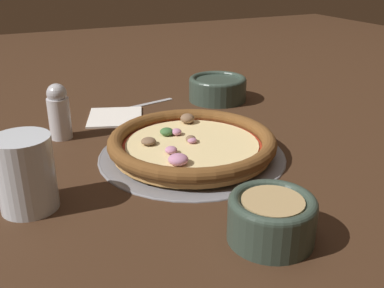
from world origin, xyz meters
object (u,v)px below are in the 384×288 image
Objects in this scene: pizza at (192,143)px; bowl_far at (218,88)px; bowl_near at (272,217)px; pepper_shaker at (59,112)px; napkin at (115,116)px; pizza_tray at (192,154)px; fork at (135,106)px; drinking_cup at (26,173)px.

bowl_far reaches higher than pizza.
bowl_near is 1.01× the size of pepper_shaker.
napkin is at bearing 105.08° from pizza.
bowl_near reaches higher than bowl_far.
bowl_near is 0.71× the size of napkin.
bowl_near is at bearing -111.51° from bowl_far.
pizza_tray is 2.15× the size of napkin.
napkin is 0.08m from fork.
pizza_tray is 3.05× the size of pepper_shaker.
fork is at bearing 91.05° from pizza_tray.
bowl_near is 0.52m from napkin.
pizza is at bearing 78.51° from fork.
pizza is 0.27m from bowl_near.
pepper_shaker reaches higher than fork.
bowl_near is at bearing -84.50° from napkin.
bowl_far is at bearing 54.20° from pizza_tray.
pizza_tray is 0.27m from pepper_shaker.
fork is (0.06, 0.05, -0.00)m from napkin.
fork is (0.27, 0.36, -0.05)m from drinking_cup.
bowl_far is at bearing 4.34° from napkin.
drinking_cup is at bearing -167.40° from pizza_tray.
fork is at bearing 53.01° from drinking_cup.
napkin is at bearing 95.50° from bowl_near.
drinking_cup reaches higher than pizza_tray.
napkin is at bearing -175.66° from bowl_far.
pepper_shaker is at bearing 19.89° from fork.
napkin is (-0.07, 0.25, -0.02)m from pizza.
drinking_cup reaches higher than fork.
pizza_tray is at bearing -30.21° from pizza.
pizza_tray is 0.29m from drinking_cup.
bowl_far is (0.19, 0.27, 0.03)m from pizza_tray.
fork is (-0.01, 0.30, -0.02)m from pizza.
drinking_cup is 0.38m from napkin.
bowl_far is 0.90× the size of napkin.
bowl_near is at bearing -38.17° from drinking_cup.
pepper_shaker is at bearing 70.53° from drinking_cup.
pepper_shaker is (0.09, 0.24, -0.00)m from drinking_cup.
pizza is 2.73× the size of pepper_shaker.
drinking_cup is 0.46m from fork.
pepper_shaker is (-0.38, -0.09, 0.02)m from bowl_far.
pepper_shaker reaches higher than napkin.
pizza_tray is 2.39× the size of bowl_far.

